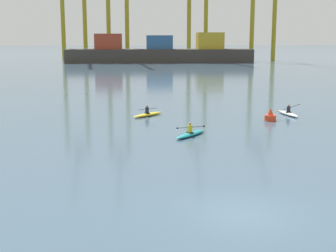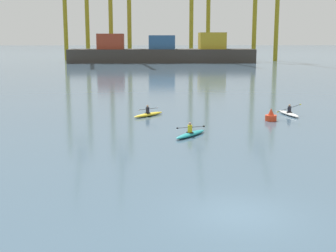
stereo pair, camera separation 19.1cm
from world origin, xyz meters
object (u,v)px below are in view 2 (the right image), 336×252
Objects in this scene: container_barge at (162,52)px; kayak_white at (289,113)px; channel_buoy at (271,116)px; kayak_yellow at (148,114)px; kayak_teal at (191,134)px.

container_barge is 87.64m from kayak_white.
channel_buoy is at bearing -130.12° from kayak_white.
channel_buoy reaches higher than kayak_yellow.
kayak_white is at bearing 49.88° from channel_buoy.
kayak_white is at bearing 42.34° from kayak_teal.
container_barge is 90.07m from channel_buoy.
container_barge reaches higher than channel_buoy.
kayak_white is 1.12× the size of kayak_teal.
kayak_white is (8.40, -87.20, -2.52)m from container_barge.
kayak_white is 12.27m from kayak_teal.
container_barge is 14.14× the size of kayak_white.
kayak_teal is (-9.07, -8.27, 0.00)m from kayak_white.
kayak_teal is (2.83, -8.27, 0.00)m from kayak_yellow.
container_barge reaches higher than kayak_white.
kayak_yellow is 8.74m from kayak_teal.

